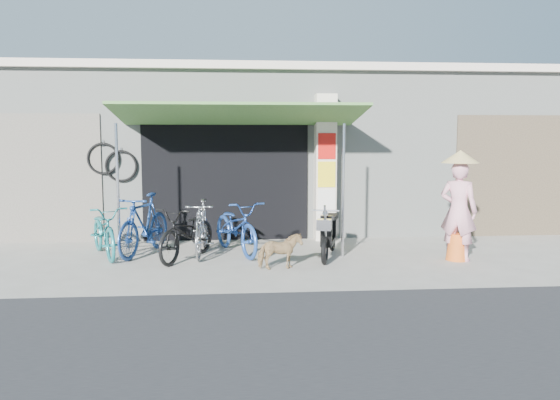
{
  "coord_description": "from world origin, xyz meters",
  "views": [
    {
      "loc": [
        -0.99,
        -8.71,
        2.07
      ],
      "look_at": [
        -0.2,
        1.0,
        1.0
      ],
      "focal_mm": 35.0,
      "sensor_mm": 36.0,
      "label": 1
    }
  ],
  "objects": [
    {
      "name": "moped",
      "position": [
        0.65,
        0.73,
        0.42
      ],
      "size": [
        0.65,
        1.6,
        0.92
      ],
      "rotation": [
        0.0,
        0.0,
        -0.29
      ],
      "color": "black",
      "rests_on": "ground"
    },
    {
      "name": "bike_blue",
      "position": [
        -2.65,
        1.2,
        0.55
      ],
      "size": [
        1.08,
        1.91,
        1.11
      ],
      "primitive_type": "imported",
      "rotation": [
        0.0,
        0.0,
        -0.33
      ],
      "color": "navy",
      "rests_on": "ground"
    },
    {
      "name": "street_dog",
      "position": [
        -0.3,
        -0.13,
        0.29
      ],
      "size": [
        0.74,
        0.44,
        0.59
      ],
      "primitive_type": "imported",
      "rotation": [
        0.0,
        0.0,
        1.76
      ],
      "color": "tan",
      "rests_on": "ground"
    },
    {
      "name": "neighbour_right",
      "position": [
        5.0,
        2.59,
        1.3
      ],
      "size": [
        2.6,
        0.06,
        2.6
      ],
      "primitive_type": "cube",
      "color": "brown",
      "rests_on": "ground"
    },
    {
      "name": "bike_navy",
      "position": [
        -0.99,
        1.18,
        0.49
      ],
      "size": [
        1.31,
        1.99,
        0.99
      ],
      "primitive_type": "imported",
      "rotation": [
        0.0,
        0.0,
        0.38
      ],
      "color": "#21489A",
      "rests_on": "ground"
    },
    {
      "name": "nun",
      "position": [
        2.83,
        0.31,
        0.93
      ],
      "size": [
        0.75,
        0.71,
        1.9
      ],
      "rotation": [
        0.0,
        0.0,
        2.48
      ],
      "color": "pink",
      "rests_on": "ground"
    },
    {
      "name": "bicycle_shop",
      "position": [
        -0.0,
        5.09,
        1.83
      ],
      "size": [
        12.3,
        5.3,
        3.66
      ],
      "color": "#A3A8A0",
      "rests_on": "ground"
    },
    {
      "name": "awning",
      "position": [
        -0.9,
        1.63,
        2.51
      ],
      "size": [
        4.6,
        1.88,
        2.72
      ],
      "color": "#417132",
      "rests_on": "ground"
    },
    {
      "name": "bike_black",
      "position": [
        -1.83,
        0.75,
        0.47
      ],
      "size": [
        1.31,
        1.88,
        0.94
      ],
      "primitive_type": "imported",
      "rotation": [
        0.0,
        0.0,
        -0.43
      ],
      "color": "black",
      "rests_on": "ground"
    },
    {
      "name": "neighbour_left",
      "position": [
        -5.0,
        2.59,
        1.3
      ],
      "size": [
        2.6,
        0.06,
        2.6
      ],
      "primitive_type": "cube",
      "color": "#6B665B",
      "rests_on": "ground"
    },
    {
      "name": "bike_silver",
      "position": [
        -1.61,
        1.06,
        0.5
      ],
      "size": [
        0.56,
        1.69,
        1.0
      ],
      "primitive_type": "imported",
      "rotation": [
        0.0,
        0.0,
        -0.06
      ],
      "color": "#A0A0A4",
      "rests_on": "ground"
    },
    {
      "name": "road_strip",
      "position": [
        0.0,
        -4.5,
        0.01
      ],
      "size": [
        80.0,
        6.0,
        0.01
      ],
      "primitive_type": "cube",
      "color": "#2E2F31",
      "rests_on": "ground"
    },
    {
      "name": "ground",
      "position": [
        0.0,
        0.0,
        0.0
      ],
      "size": [
        80.0,
        80.0,
        0.0
      ],
      "primitive_type": "plane",
      "color": "#9A958B",
      "rests_on": "ground"
    },
    {
      "name": "shop_pillar",
      "position": [
        0.85,
        2.45,
        1.5
      ],
      "size": [
        0.42,
        0.44,
        3.0
      ],
      "color": "beige",
      "rests_on": "ground"
    },
    {
      "name": "bike_teal",
      "position": [
        -3.33,
        1.1,
        0.46
      ],
      "size": [
        1.27,
        1.86,
        0.93
      ],
      "primitive_type": "imported",
      "rotation": [
        0.0,
        0.0,
        0.41
      ],
      "color": "#1A7377",
      "rests_on": "ground"
    }
  ]
}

